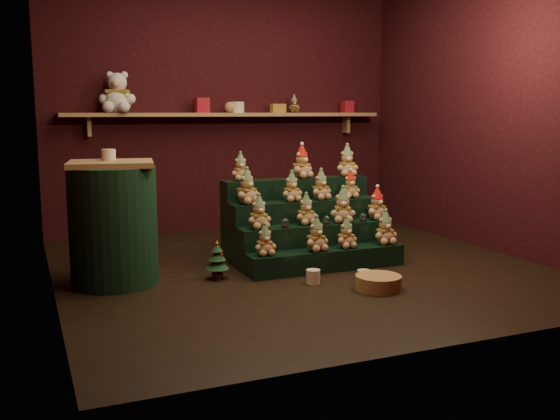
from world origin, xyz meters
name	(u,v)px	position (x,y,z in m)	size (l,w,h in m)	color
ground	(299,267)	(0.00, 0.00, 0.00)	(4.00, 4.00, 0.00)	black
back_wall	(225,106)	(0.00, 2.05, 1.40)	(4.00, 0.10, 2.80)	black
front_wall	(461,98)	(0.00, -2.05, 1.40)	(4.00, 0.10, 2.80)	black
left_wall	(35,102)	(-2.05, 0.00, 1.40)	(0.10, 4.00, 2.80)	black
right_wall	(496,104)	(2.05, 0.00, 1.40)	(0.10, 4.00, 2.80)	black
back_shelf	(230,115)	(0.00, 1.87, 1.29)	(3.60, 0.26, 0.24)	tan
riser_tier_front	(327,260)	(0.18, -0.17, 0.09)	(1.40, 0.22, 0.18)	black
riser_tier_midfront	(316,244)	(0.18, 0.05, 0.18)	(1.40, 0.22, 0.36)	black
riser_tier_midback	(305,230)	(0.18, 0.27, 0.27)	(1.40, 0.22, 0.54)	black
riser_tier_back	(295,216)	(0.18, 0.49, 0.36)	(1.40, 0.22, 0.72)	black
teddy_0	(265,240)	(-0.39, -0.17, 0.31)	(0.18, 0.16, 0.25)	tan
teddy_1	(316,234)	(0.07, -0.19, 0.32)	(0.21, 0.19, 0.29)	tan
teddy_2	(346,233)	(0.36, -0.18, 0.31)	(0.19, 0.17, 0.26)	tan
teddy_3	(385,227)	(0.75, -0.17, 0.33)	(0.21, 0.19, 0.29)	tan
teddy_4	(259,212)	(-0.36, 0.04, 0.50)	(0.20, 0.18, 0.29)	tan
teddy_5	(306,209)	(0.09, 0.07, 0.49)	(0.19, 0.17, 0.27)	tan
teddy_6	(343,205)	(0.43, 0.04, 0.52)	(0.22, 0.20, 0.31)	tan
teddy_7	(377,204)	(0.80, 0.06, 0.51)	(0.21, 0.19, 0.29)	tan
teddy_8	(247,186)	(-0.38, 0.28, 0.69)	(0.22, 0.20, 0.31)	tan
teddy_9	(292,187)	(0.04, 0.27, 0.67)	(0.19, 0.17, 0.26)	tan
teddy_10	(321,185)	(0.34, 0.28, 0.68)	(0.19, 0.17, 0.27)	tan
teddy_11	(350,184)	(0.64, 0.28, 0.66)	(0.18, 0.16, 0.25)	tan
teddy_12	(241,167)	(-0.35, 0.51, 0.84)	(0.18, 0.16, 0.25)	tan
teddy_13	(302,162)	(0.24, 0.49, 0.87)	(0.22, 0.19, 0.30)	tan
teddy_14	(347,161)	(0.71, 0.48, 0.87)	(0.21, 0.19, 0.30)	tan
snow_globe_a	(285,223)	(-0.14, -0.01, 0.40)	(0.06, 0.06, 0.08)	black
snow_globe_b	(327,220)	(0.25, -0.01, 0.40)	(0.06, 0.06, 0.08)	black
snow_globe_c	(363,217)	(0.61, -0.01, 0.40)	(0.06, 0.06, 0.08)	black
side_table	(113,224)	(-1.54, 0.10, 0.47)	(0.70, 0.67, 0.96)	tan
table_ornament	(109,155)	(-1.54, 0.20, 1.00)	(0.11, 0.11, 0.08)	beige
mini_christmas_tree	(217,260)	(-0.76, -0.08, 0.15)	(0.19, 0.19, 0.32)	#442618
mug_left	(313,277)	(-0.11, -0.50, 0.06)	(0.11, 0.11, 0.11)	beige
mug_right	(364,277)	(0.26, -0.65, 0.05)	(0.11, 0.11, 0.11)	beige
wicker_basket	(378,282)	(0.27, -0.85, 0.05)	(0.35, 0.35, 0.11)	#A47C42
white_bear	(117,87)	(-1.21, 1.84, 1.58)	(0.37, 0.34, 0.52)	white
brown_bear	(294,104)	(0.76, 1.84, 1.42)	(0.14, 0.13, 0.20)	#4E321A
gift_tin_red_a	(202,105)	(-0.32, 1.85, 1.40)	(0.14, 0.14, 0.16)	#B61C2F
gift_tin_cream	(238,107)	(0.09, 1.85, 1.38)	(0.14, 0.14, 0.12)	beige
gift_tin_red_b	(347,107)	(1.46, 1.85, 1.39)	(0.12, 0.12, 0.14)	#B61C2F
shelf_plush_ball	(230,107)	(0.00, 1.85, 1.38)	(0.12, 0.12, 0.12)	tan
scarf_gift_box	(278,108)	(0.57, 1.85, 1.37)	(0.16, 0.10, 0.10)	orange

